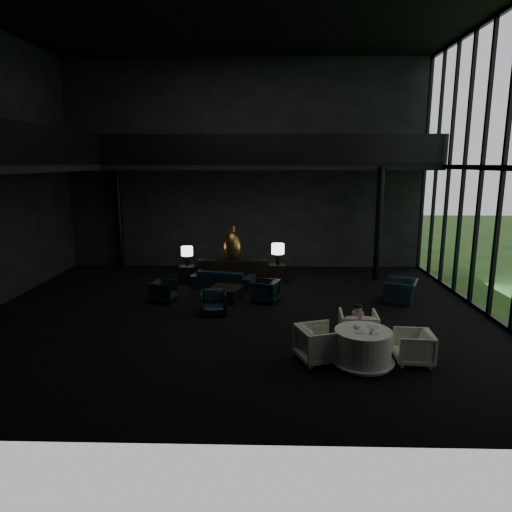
{
  "coord_description": "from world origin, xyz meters",
  "views": [
    {
      "loc": [
        0.9,
        -12.08,
        4.13
      ],
      "look_at": [
        0.56,
        0.5,
        1.55
      ],
      "focal_mm": 32.0,
      "sensor_mm": 36.0,
      "label": 1
    }
  ],
  "objects_px": {
    "lounge_armchair_east": "(265,290)",
    "lounge_armchair_south": "(214,302)",
    "child": "(358,316)",
    "dining_chair_north": "(358,324)",
    "dining_chair_east": "(414,346)",
    "window_armchair": "(401,288)",
    "lounge_armchair_west": "(164,291)",
    "dining_table": "(362,350)",
    "bronze_urn": "(232,245)",
    "table_lamp_right": "(278,250)",
    "side_table_left": "(187,274)",
    "table_lamp_left": "(187,252)",
    "sofa": "(223,275)",
    "console": "(233,270)",
    "coffee_table": "(225,294)",
    "side_table_right": "(278,272)",
    "dining_chair_west": "(319,340)"
  },
  "relations": [
    {
      "from": "lounge_armchair_east",
      "to": "lounge_armchair_south",
      "type": "xyz_separation_m",
      "value": [
        -1.42,
        -1.21,
        -0.0
      ]
    },
    {
      "from": "lounge_armchair_south",
      "to": "child",
      "type": "xyz_separation_m",
      "value": [
        3.53,
        -2.19,
        0.39
      ]
    },
    {
      "from": "dining_chair_north",
      "to": "dining_chair_east",
      "type": "bearing_deg",
      "value": 138.58
    },
    {
      "from": "window_armchair",
      "to": "dining_chair_east",
      "type": "distance_m",
      "value": 4.45
    },
    {
      "from": "lounge_armchair_east",
      "to": "dining_chair_east",
      "type": "relative_size",
      "value": 0.94
    },
    {
      "from": "lounge_armchair_west",
      "to": "dining_chair_north",
      "type": "distance_m",
      "value": 6.13
    },
    {
      "from": "dining_table",
      "to": "dining_chair_north",
      "type": "bearing_deg",
      "value": 84.11
    },
    {
      "from": "bronze_urn",
      "to": "table_lamp_right",
      "type": "bearing_deg",
      "value": 0.87
    },
    {
      "from": "lounge_armchair_west",
      "to": "lounge_armchair_south",
      "type": "distance_m",
      "value": 2.01
    },
    {
      "from": "side_table_left",
      "to": "lounge_armchair_east",
      "type": "distance_m",
      "value": 3.63
    },
    {
      "from": "table_lamp_left",
      "to": "sofa",
      "type": "distance_m",
      "value": 1.71
    },
    {
      "from": "sofa",
      "to": "lounge_armchair_south",
      "type": "height_order",
      "value": "sofa"
    },
    {
      "from": "console",
      "to": "lounge_armchair_south",
      "type": "height_order",
      "value": "console"
    },
    {
      "from": "table_lamp_left",
      "to": "lounge_armchair_east",
      "type": "bearing_deg",
      "value": -40.91
    },
    {
      "from": "sofa",
      "to": "dining_table",
      "type": "xyz_separation_m",
      "value": [
        3.48,
        -5.93,
        -0.08
      ]
    },
    {
      "from": "lounge_armchair_east",
      "to": "window_armchair",
      "type": "distance_m",
      "value": 4.09
    },
    {
      "from": "side_table_left",
      "to": "table_lamp_left",
      "type": "bearing_deg",
      "value": 90.0
    },
    {
      "from": "lounge_armchair_west",
      "to": "lounge_armchair_east",
      "type": "xyz_separation_m",
      "value": [
        3.07,
        0.06,
        0.03
      ]
    },
    {
      "from": "window_armchair",
      "to": "coffee_table",
      "type": "relative_size",
      "value": 1.11
    },
    {
      "from": "table_lamp_right",
      "to": "sofa",
      "type": "bearing_deg",
      "value": -154.77
    },
    {
      "from": "console",
      "to": "window_armchair",
      "type": "relative_size",
      "value": 2.45
    },
    {
      "from": "side_table_left",
      "to": "dining_chair_north",
      "type": "bearing_deg",
      "value": -48.48
    },
    {
      "from": "dining_table",
      "to": "side_table_left",
      "type": "bearing_deg",
      "value": 125.89
    },
    {
      "from": "sofa",
      "to": "dining_table",
      "type": "relative_size",
      "value": 1.58
    },
    {
      "from": "side_table_right",
      "to": "lounge_armchair_west",
      "type": "bearing_deg",
      "value": -143.57
    },
    {
      "from": "lounge_armchair_west",
      "to": "side_table_left",
      "type": "bearing_deg",
      "value": 2.94
    },
    {
      "from": "lounge_armchair_east",
      "to": "coffee_table",
      "type": "bearing_deg",
      "value": -78.04
    },
    {
      "from": "side_table_left",
      "to": "lounge_armchair_west",
      "type": "height_order",
      "value": "lounge_armchair_west"
    },
    {
      "from": "side_table_right",
      "to": "lounge_armchair_south",
      "type": "distance_m",
      "value": 4.15
    },
    {
      "from": "lounge_armchair_south",
      "to": "dining_chair_east",
      "type": "height_order",
      "value": "dining_chair_east"
    },
    {
      "from": "table_lamp_right",
      "to": "side_table_right",
      "type": "bearing_deg",
      "value": 90.0
    },
    {
      "from": "bronze_urn",
      "to": "table_lamp_right",
      "type": "height_order",
      "value": "bronze_urn"
    },
    {
      "from": "dining_chair_east",
      "to": "child",
      "type": "relative_size",
      "value": 1.3
    },
    {
      "from": "table_lamp_left",
      "to": "lounge_armchair_west",
      "type": "distance_m",
      "value": 2.59
    },
    {
      "from": "bronze_urn",
      "to": "dining_chair_east",
      "type": "relative_size",
      "value": 1.62
    },
    {
      "from": "console",
      "to": "table_lamp_left",
      "type": "xyz_separation_m",
      "value": [
        -1.6,
        -0.06,
        0.66
      ]
    },
    {
      "from": "side_table_left",
      "to": "dining_chair_north",
      "type": "relative_size",
      "value": 0.59
    },
    {
      "from": "window_armchair",
      "to": "side_table_right",
      "type": "bearing_deg",
      "value": -99.99
    },
    {
      "from": "lounge_armchair_south",
      "to": "window_armchair",
      "type": "relative_size",
      "value": 0.69
    },
    {
      "from": "dining_chair_north",
      "to": "dining_chair_west",
      "type": "bearing_deg",
      "value": 47.37
    },
    {
      "from": "dining_table",
      "to": "dining_chair_east",
      "type": "bearing_deg",
      "value": 5.72
    },
    {
      "from": "coffee_table",
      "to": "window_armchair",
      "type": "bearing_deg",
      "value": -0.56
    },
    {
      "from": "dining_table",
      "to": "child",
      "type": "distance_m",
      "value": 1.03
    },
    {
      "from": "table_lamp_right",
      "to": "dining_chair_east",
      "type": "relative_size",
      "value": 1.0
    },
    {
      "from": "table_lamp_left",
      "to": "child",
      "type": "bearing_deg",
      "value": -49.88
    },
    {
      "from": "coffee_table",
      "to": "child",
      "type": "relative_size",
      "value": 1.57
    },
    {
      "from": "window_armchair",
      "to": "dining_chair_north",
      "type": "distance_m",
      "value": 3.87
    },
    {
      "from": "table_lamp_right",
      "to": "dining_chair_east",
      "type": "height_order",
      "value": "table_lamp_right"
    },
    {
      "from": "table_lamp_right",
      "to": "coffee_table",
      "type": "relative_size",
      "value": 0.83
    },
    {
      "from": "dining_table",
      "to": "lounge_armchair_south",
      "type": "bearing_deg",
      "value": 137.87
    }
  ]
}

